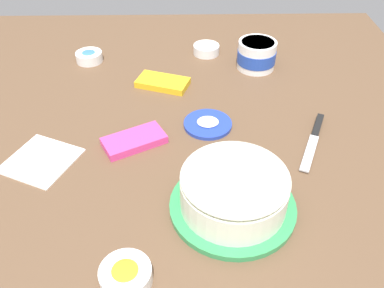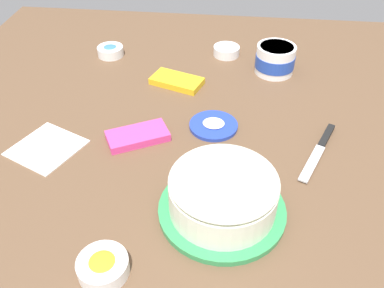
% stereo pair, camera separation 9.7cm
% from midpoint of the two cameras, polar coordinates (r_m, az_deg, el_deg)
% --- Properties ---
extents(ground_plane, '(1.54, 1.54, 0.00)m').
position_cam_midpoint_polar(ground_plane, '(1.06, 0.80, 1.77)').
color(ground_plane, brown).
extents(frosted_cake, '(0.26, 0.26, 0.11)m').
position_cam_midpoint_polar(frosted_cake, '(0.83, 7.69, -7.17)').
color(frosted_cake, '#339351').
rests_on(frosted_cake, ground_plane).
extents(frosting_tub, '(0.12, 0.12, 0.09)m').
position_cam_midpoint_polar(frosting_tub, '(1.33, 13.62, 11.38)').
color(frosting_tub, white).
rests_on(frosting_tub, ground_plane).
extents(frosting_tub_lid, '(0.13, 0.13, 0.02)m').
position_cam_midpoint_polar(frosting_tub_lid, '(1.08, 5.59, 2.51)').
color(frosting_tub_lid, '#233DAD').
rests_on(frosting_tub_lid, ground_plane).
extents(spreading_knife, '(0.11, 0.22, 0.01)m').
position_cam_midpoint_polar(spreading_knife, '(1.07, 20.01, -0.45)').
color(spreading_knife, silver).
rests_on(spreading_knife, ground_plane).
extents(sprinkle_bowl_blue, '(0.09, 0.09, 0.03)m').
position_cam_midpoint_polar(sprinkle_bowl_blue, '(1.42, -9.36, 12.66)').
color(sprinkle_bowl_blue, white).
rests_on(sprinkle_bowl_blue, ground_plane).
extents(sprinkle_bowl_orange, '(0.09, 0.09, 0.03)m').
position_cam_midpoint_polar(sprinkle_bowl_orange, '(0.77, -8.68, -16.64)').
color(sprinkle_bowl_orange, white).
rests_on(sprinkle_bowl_orange, ground_plane).
extents(sprinkle_bowl_yellow, '(0.09, 0.09, 0.03)m').
position_cam_midpoint_polar(sprinkle_bowl_yellow, '(1.42, 6.82, 12.74)').
color(sprinkle_bowl_yellow, white).
rests_on(sprinkle_bowl_yellow, ground_plane).
extents(candy_box_lower, '(0.17, 0.14, 0.02)m').
position_cam_midpoint_polar(candy_box_lower, '(1.03, -4.94, 1.03)').
color(candy_box_lower, '#E53D8E').
rests_on(candy_box_lower, ground_plane).
extents(candy_box_upper, '(0.17, 0.13, 0.02)m').
position_cam_midpoint_polar(candy_box_upper, '(1.25, 0.11, 8.69)').
color(candy_box_upper, yellow).
rests_on(candy_box_upper, ground_plane).
extents(paper_napkin, '(0.20, 0.20, 0.01)m').
position_cam_midpoint_polar(paper_napkin, '(1.05, -17.19, -0.53)').
color(paper_napkin, white).
rests_on(paper_napkin, ground_plane).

